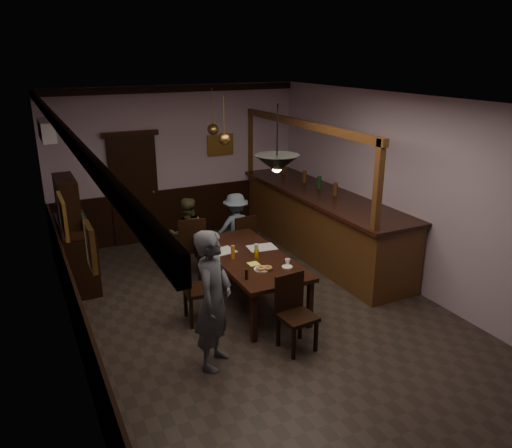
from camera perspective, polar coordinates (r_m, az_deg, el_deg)
room at (r=6.44m, az=1.99°, el=0.24°), size 5.01×8.01×3.01m
dining_table at (r=7.35m, az=-0.71°, el=-4.11°), size 1.02×2.21×0.75m
chair_far_left at (r=8.33m, az=-7.33°, el=-2.29°), size 0.53×0.53×1.03m
chair_far_right at (r=8.66m, az=-1.53°, el=-1.65°), size 0.44×0.44×0.94m
chair_near at (r=6.36m, az=4.36°, el=-9.61°), size 0.45×0.45×0.97m
chair_side at (r=6.93m, az=-7.09°, el=-6.93°), size 0.48×0.48×1.02m
person_standing at (r=5.86m, az=-4.89°, el=-8.64°), size 0.72×0.74×1.71m
person_seated_left at (r=8.56m, az=-7.85°, el=-1.18°), size 0.73×0.63×1.28m
person_seated_right at (r=8.86m, az=-2.32°, el=-0.41°), size 0.84×0.52×1.25m
newspaper_left at (r=7.48m, az=-4.05°, el=-3.16°), size 0.46×0.35×0.01m
newspaper_right at (r=7.61m, az=0.67°, el=-2.70°), size 0.45×0.35×0.01m
napkin at (r=7.05m, az=-0.28°, el=-4.56°), size 0.15×0.15×0.00m
saucer at (r=6.96m, az=3.58°, el=-4.90°), size 0.15×0.15×0.01m
coffee_cup at (r=7.02m, az=3.63°, el=-4.29°), size 0.08×0.08×0.07m
pastry_plate at (r=6.87m, az=0.66°, el=-5.17°), size 0.22×0.22×0.01m
pastry_ring_a at (r=6.82m, az=0.58°, el=-5.09°), size 0.13×0.13×0.04m
pastry_ring_b at (r=6.84m, az=1.34°, el=-5.02°), size 0.13×0.13×0.04m
soda_can at (r=7.25m, az=0.07°, el=-3.38°), size 0.07×0.07×0.12m
beer_glass at (r=7.19m, az=-2.67°, el=-3.23°), size 0.06×0.06×0.20m
water_glass at (r=7.37m, az=0.04°, el=-2.85°), size 0.06×0.06×0.15m
pepper_mill at (r=6.56m, az=-1.10°, el=-5.77°), size 0.04×0.04×0.14m
sideboard at (r=8.44m, az=-19.98°, el=-2.00°), size 0.48×1.34×1.77m
bar_counter at (r=9.26m, az=7.21°, el=0.33°), size 1.03×4.44×2.49m
door_back at (r=9.86m, az=-13.70°, el=3.66°), size 0.90×0.06×2.10m
ac_unit at (r=8.36m, az=-22.81°, el=9.86°), size 0.20×0.85×0.30m
picture_left_small at (r=4.05m, az=-18.36°, el=-2.55°), size 0.04×0.28×0.36m
picture_left_large at (r=6.46m, az=-21.20°, el=0.86°), size 0.04×0.62×0.48m
picture_back at (r=10.23m, az=-4.09°, el=9.01°), size 0.55×0.04×0.42m
pendant_iron at (r=6.18m, az=2.40°, el=6.90°), size 0.56×0.56×0.83m
pendant_brass_mid at (r=7.90m, az=-3.63°, el=9.70°), size 0.20×0.20×0.81m
pendant_brass_far at (r=8.87m, az=-4.94°, el=10.71°), size 0.20×0.20×0.81m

